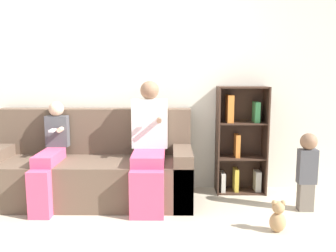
% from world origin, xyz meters
% --- Properties ---
extents(ground_plane, '(14.00, 14.00, 0.00)m').
position_xyz_m(ground_plane, '(0.00, 0.00, 0.00)').
color(ground_plane, beige).
extents(back_wall, '(10.00, 0.06, 2.55)m').
position_xyz_m(back_wall, '(0.00, 0.96, 1.27)').
color(back_wall, silver).
rests_on(back_wall, ground_plane).
extents(couch, '(2.19, 0.83, 0.98)m').
position_xyz_m(couch, '(-0.15, 0.52, 0.33)').
color(couch, brown).
rests_on(couch, ground_plane).
extents(adult_seated, '(0.39, 0.74, 1.30)m').
position_xyz_m(adult_seated, '(0.49, 0.38, 0.67)').
color(adult_seated, '#DB4C75').
rests_on(adult_seated, ground_plane).
extents(child_seated, '(0.24, 0.76, 1.08)m').
position_xyz_m(child_seated, '(-0.54, 0.33, 0.55)').
color(child_seated, '#DB4C75').
rests_on(child_seated, ground_plane).
extents(toddler_standing, '(0.18, 0.17, 0.80)m').
position_xyz_m(toddler_standing, '(2.09, 0.22, 0.45)').
color(toddler_standing, '#70665B').
rests_on(toddler_standing, ground_plane).
extents(bookshelf, '(0.56, 0.29, 1.23)m').
position_xyz_m(bookshelf, '(1.52, 0.81, 0.60)').
color(bookshelf, '#3D281E').
rests_on(bookshelf, ground_plane).
extents(teddy_bear, '(0.14, 0.12, 0.29)m').
position_xyz_m(teddy_bear, '(1.66, -0.28, 0.14)').
color(teddy_bear, tan).
rests_on(teddy_bear, ground_plane).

